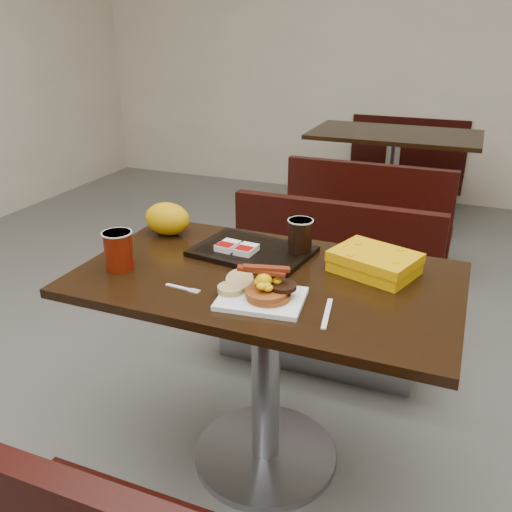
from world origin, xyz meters
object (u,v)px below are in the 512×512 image
at_px(table_near, 266,373).
at_px(fork, 178,287).
at_px(bench_near_n, 321,291).
at_px(clamshell, 375,262).
at_px(tray, 252,251).
at_px(table_far, 390,183).
at_px(pancake_stack, 269,294).
at_px(coffee_cup_near, 119,251).
at_px(paper_bag, 167,219).
at_px(bench_far_n, 403,164).
at_px(platter, 261,299).
at_px(hashbrown_sleeve_left, 228,246).
at_px(bench_far_s, 372,212).
at_px(knife, 327,313).
at_px(coffee_cup_far, 300,235).
at_px(hashbrown_sleeve_right, 246,250).

height_order(table_near, fork, fork).
xyz_separation_m(bench_near_n, clamshell, (0.31, -0.55, 0.42)).
bearing_deg(tray, table_far, 95.31).
distance_m(pancake_stack, tray, 0.36).
xyz_separation_m(coffee_cup_near, paper_bag, (-0.02, 0.33, -0.00)).
bearing_deg(paper_bag, coffee_cup_near, -87.20).
bearing_deg(coffee_cup_near, clamshell, 20.20).
xyz_separation_m(bench_far_n, pancake_stack, (0.07, -3.47, 0.42)).
bearing_deg(paper_bag, table_far, 78.75).
distance_m(platter, hashbrown_sleeve_left, 0.36).
relative_size(tray, clamshell, 1.53).
height_order(bench_far_s, platter, platter).
bearing_deg(table_near, table_far, 90.00).
bearing_deg(bench_far_s, table_far, 90.00).
relative_size(table_far, fork, 10.27).
distance_m(bench_far_n, hashbrown_sleeve_left, 3.22).
xyz_separation_m(table_near, pancake_stack, (0.07, -0.17, 0.40)).
xyz_separation_m(knife, coffee_cup_far, (-0.20, 0.36, 0.07)).
xyz_separation_m(table_far, bench_far_s, (0.00, -0.70, -0.02)).
distance_m(pancake_stack, hashbrown_sleeve_left, 0.38).
xyz_separation_m(fork, knife, (0.46, 0.01, 0.00)).
distance_m(pancake_stack, coffee_cup_far, 0.36).
xyz_separation_m(bench_far_s, coffee_cup_near, (-0.46, -2.03, 0.45)).
relative_size(knife, paper_bag, 0.97).
distance_m(platter, coffee_cup_far, 0.36).
xyz_separation_m(bench_far_n, tray, (-0.11, -3.16, 0.40)).
bearing_deg(coffee_cup_far, table_far, 91.13).
bearing_deg(knife, paper_bag, -126.05).
bearing_deg(fork, pancake_stack, 7.23).
bearing_deg(bench_far_n, hashbrown_sleeve_right, -92.07).
distance_m(table_near, paper_bag, 0.68).
relative_size(table_near, hashbrown_sleeve_left, 14.42).
bearing_deg(pancake_stack, fork, -176.99).
height_order(bench_far_s, hashbrown_sleeve_left, hashbrown_sleeve_left).
bearing_deg(hashbrown_sleeve_right, coffee_cup_near, -140.95).
height_order(bench_far_s, pancake_stack, pancake_stack).
relative_size(hashbrown_sleeve_right, paper_bag, 0.47).
height_order(bench_near_n, hashbrown_sleeve_right, hashbrown_sleeve_right).
bearing_deg(hashbrown_sleeve_right, tray, 84.26).
height_order(bench_far_s, tray, tray).
bearing_deg(clamshell, tray, -160.13).
relative_size(table_near, paper_bag, 6.84).
relative_size(pancake_stack, hashbrown_sleeve_left, 1.53).
distance_m(table_near, clamshell, 0.54).
bearing_deg(bench_near_n, coffee_cup_far, -84.68).
height_order(knife, coffee_cup_far, coffee_cup_far).
bearing_deg(table_far, bench_far_s, -90.00).
bearing_deg(table_far, clamshell, -82.77).
bearing_deg(bench_near_n, hashbrown_sleeve_left, -107.62).
xyz_separation_m(pancake_stack, paper_bag, (-0.55, 0.37, 0.03)).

